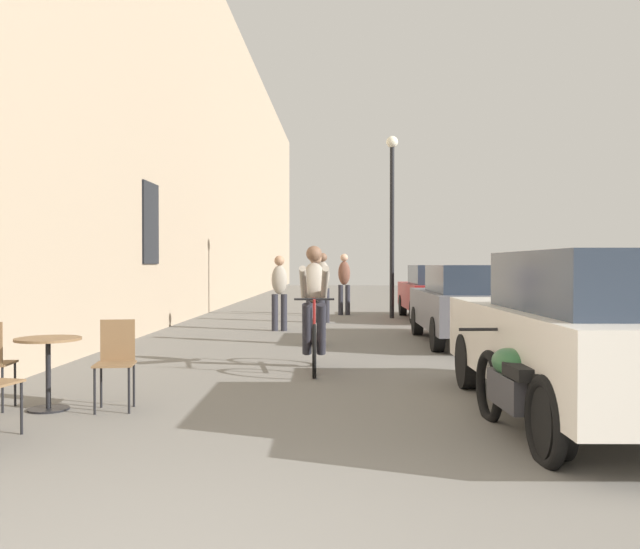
% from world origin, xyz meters
% --- Properties ---
extents(building_facade_left, '(0.54, 68.00, 10.55)m').
position_xyz_m(building_facade_left, '(-3.45, 14.00, 5.27)').
color(building_facade_left, tan).
rests_on(building_facade_left, ground_plane).
extents(cafe_table_mid, '(0.64, 0.64, 0.72)m').
position_xyz_m(cafe_table_mid, '(-2.09, 3.74, 0.52)').
color(cafe_table_mid, black).
rests_on(cafe_table_mid, ground_plane).
extents(cafe_chair_mid_toward_wall, '(0.43, 0.43, 0.89)m').
position_xyz_m(cafe_chair_mid_toward_wall, '(-1.43, 3.81, 0.52)').
color(cafe_chair_mid_toward_wall, black).
rests_on(cafe_chair_mid_toward_wall, ground_plane).
extents(cyclist_on_bicycle, '(0.52, 1.76, 1.74)m').
position_xyz_m(cyclist_on_bicycle, '(0.45, 6.45, 0.81)').
color(cyclist_on_bicycle, black).
rests_on(cyclist_on_bicycle, ground_plane).
extents(pedestrian_near, '(0.35, 0.25, 1.67)m').
position_xyz_m(pedestrian_near, '(0.35, 9.30, 0.94)').
color(pedestrian_near, '#26262D').
rests_on(pedestrian_near, ground_plane).
extents(pedestrian_mid, '(0.36, 0.27, 1.64)m').
position_xyz_m(pedestrian_mid, '(-0.55, 11.86, 0.92)').
color(pedestrian_mid, '#26262D').
rests_on(pedestrian_mid, ground_plane).
extents(pedestrian_far, '(0.35, 0.25, 1.74)m').
position_xyz_m(pedestrian_far, '(0.34, 13.98, 0.98)').
color(pedestrian_far, '#26262D').
rests_on(pedestrian_far, ground_plane).
extents(pedestrian_furthest, '(0.35, 0.25, 1.75)m').
position_xyz_m(pedestrian_furthest, '(0.87, 16.56, 0.99)').
color(pedestrian_furthest, '#26262D').
rests_on(pedestrian_furthest, ground_plane).
extents(street_lamp, '(0.32, 0.32, 4.90)m').
position_xyz_m(street_lamp, '(2.16, 15.45, 3.11)').
color(street_lamp, black).
rests_on(street_lamp, ground_plane).
extents(parked_car_nearest, '(1.96, 4.45, 1.57)m').
position_xyz_m(parked_car_nearest, '(3.18, 3.51, 0.81)').
color(parked_car_nearest, beige).
rests_on(parked_car_nearest, ground_plane).
extents(parked_car_second, '(1.76, 4.07, 1.44)m').
position_xyz_m(parked_car_second, '(3.15, 9.63, 0.75)').
color(parked_car_second, '#595960').
rests_on(parked_car_second, ground_plane).
extents(parked_car_third, '(1.76, 4.05, 1.43)m').
position_xyz_m(parked_car_third, '(3.32, 15.02, 0.74)').
color(parked_car_third, maroon).
rests_on(parked_car_third, ground_plane).
extents(parked_motorcycle, '(0.62, 2.15, 0.92)m').
position_xyz_m(parked_motorcycle, '(2.27, 2.77, 0.40)').
color(parked_motorcycle, black).
rests_on(parked_motorcycle, ground_plane).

